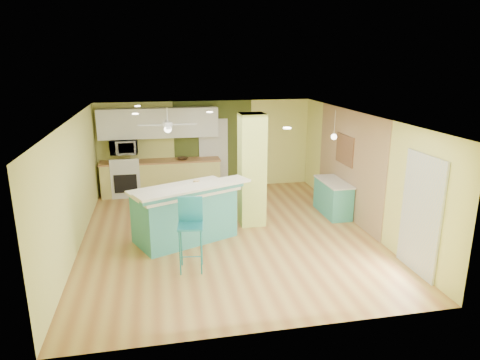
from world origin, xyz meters
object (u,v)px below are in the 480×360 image
fruit_bowl (183,159)px  canister (197,185)px  peninsula (185,213)px  side_counter (333,197)px  bar_stool (190,222)px

fruit_bowl → canister: size_ratio=1.50×
fruit_bowl → peninsula: bearing=-93.2°
canister → fruit_bowl: bearing=91.0°
peninsula → fruit_bowl: size_ratio=8.83×
peninsula → side_counter: 3.69m
peninsula → fruit_bowl: bearing=62.9°
peninsula → bar_stool: bar_stool is taller
side_counter → canister: size_ratio=6.71×
bar_stool → canister: bar_stool is taller
bar_stool → side_counter: bearing=38.0°
peninsula → side_counter: peninsula is taller
peninsula → side_counter: size_ratio=1.98×
side_counter → bar_stool: bearing=-149.3°
canister → side_counter: bearing=15.1°
peninsula → side_counter: (3.59, 0.84, -0.17)m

